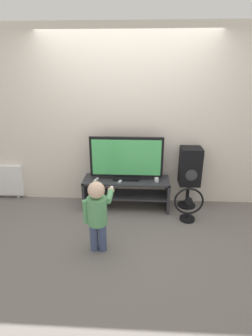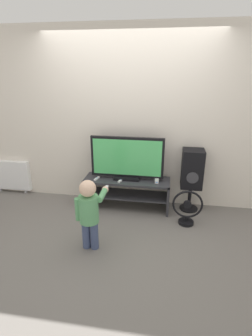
% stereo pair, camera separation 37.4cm
% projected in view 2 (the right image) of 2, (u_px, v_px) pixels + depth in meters
% --- Properties ---
extents(ground_plane, '(16.00, 16.00, 0.00)m').
position_uv_depth(ground_plane, '(125.00, 214.00, 3.87)').
color(ground_plane, slate).
extents(wall_back, '(10.00, 0.06, 2.60)m').
position_uv_depth(wall_back, '(130.00, 120.00, 3.86)').
color(wall_back, silver).
rests_on(wall_back, ground_plane).
extents(tv_stand, '(1.27, 0.41, 0.47)m').
position_uv_depth(tv_stand, '(127.00, 189.00, 3.95)').
color(tv_stand, '#2D2D33').
rests_on(tv_stand, ground_plane).
extents(television, '(1.07, 0.20, 0.64)m').
position_uv_depth(television, '(127.00, 159.00, 3.80)').
color(television, black).
rests_on(television, tv_stand).
extents(game_console, '(0.05, 0.18, 0.05)m').
position_uv_depth(game_console, '(157.00, 180.00, 3.81)').
color(game_console, white).
rests_on(game_console, tv_stand).
extents(remote_primary, '(0.06, 0.13, 0.03)m').
position_uv_depth(remote_primary, '(97.00, 178.00, 3.89)').
color(remote_primary, white).
rests_on(remote_primary, tv_stand).
extents(remote_secondary, '(0.07, 0.13, 0.03)m').
position_uv_depth(remote_secondary, '(121.00, 180.00, 3.83)').
color(remote_secondary, white).
rests_on(remote_secondary, tv_stand).
extents(child, '(0.33, 0.49, 0.87)m').
position_uv_depth(child, '(89.00, 209.00, 2.97)').
color(child, '#3F4C72').
rests_on(child, ground_plane).
extents(speaker_tower, '(0.30, 0.29, 0.94)m').
position_uv_depth(speaker_tower, '(192.00, 170.00, 3.78)').
color(speaker_tower, black).
rests_on(speaker_tower, ground_plane).
extents(floor_fan, '(0.41, 0.21, 0.50)m').
position_uv_depth(floor_fan, '(187.00, 209.00, 3.55)').
color(floor_fan, black).
rests_on(floor_fan, ground_plane).
extents(radiator, '(0.68, 0.08, 0.56)m').
position_uv_depth(radiator, '(11.00, 175.00, 4.46)').
color(radiator, white).
rests_on(radiator, ground_plane).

